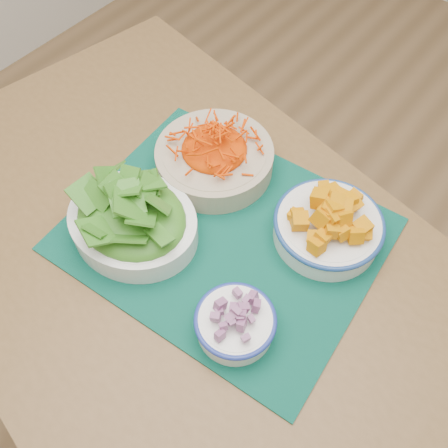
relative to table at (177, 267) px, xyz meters
name	(u,v)px	position (x,y,z in m)	size (l,w,h in m)	color
ground	(292,328)	(0.15, 0.30, -0.64)	(4.00, 4.00, 0.00)	#99744A
table	(177,267)	(0.00, 0.00, 0.00)	(1.24, 0.94, 0.75)	brown
placemat	(224,234)	(0.07, 0.06, 0.11)	(0.52, 0.43, 0.00)	#023127
carrot_bowl	(214,154)	(-0.04, 0.17, 0.15)	(0.28, 0.28, 0.08)	#BEAC8D
squash_bowl	(329,223)	(0.21, 0.17, 0.15)	(0.24, 0.24, 0.09)	white
lettuce_bowl	(132,217)	(-0.05, -0.03, 0.16)	(0.26, 0.23, 0.10)	white
onion_bowl	(235,321)	(0.20, -0.07, 0.14)	(0.15, 0.15, 0.06)	white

